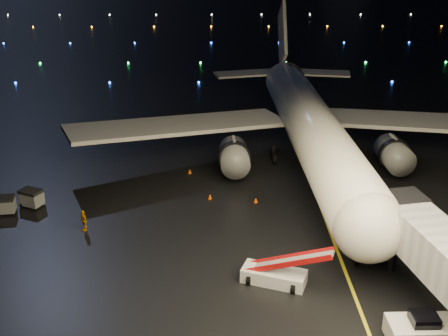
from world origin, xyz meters
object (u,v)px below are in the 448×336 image
at_px(airliner, 308,93).
at_px(baggage_cart_1, 4,205).
at_px(pushback_tug, 423,328).
at_px(belt_loader, 274,263).
at_px(baggage_cart_0, 31,198).
at_px(crew_c, 84,220).

xyz_separation_m(airliner, baggage_cart_1, (-29.76, -14.02, -6.75)).
bearing_deg(pushback_tug, belt_loader, 141.54).
relative_size(belt_loader, baggage_cart_0, 3.44).
bearing_deg(crew_c, pushback_tug, 25.77).
bearing_deg(airliner, baggage_cart_1, -156.31).
height_order(airliner, crew_c, airliner).
relative_size(airliner, baggage_cart_0, 26.82).
xyz_separation_m(pushback_tug, baggage_cart_0, (-30.39, 19.51, -0.18)).
relative_size(pushback_tug, crew_c, 2.25).
bearing_deg(belt_loader, pushback_tug, -17.27).
height_order(airliner, belt_loader, airliner).
bearing_deg(airliner, pushback_tug, -86.68).
relative_size(baggage_cart_0, baggage_cart_1, 1.02).
height_order(pushback_tug, baggage_cart_0, pushback_tug).
xyz_separation_m(crew_c, baggage_cart_1, (-8.05, 3.33, -0.13)).
bearing_deg(belt_loader, baggage_cart_0, 169.66).
relative_size(belt_loader, crew_c, 3.56).
bearing_deg(baggage_cart_1, baggage_cart_0, 24.56).
xyz_separation_m(airliner, pushback_tug, (2.73, -32.13, -6.55)).
xyz_separation_m(belt_loader, baggage_cart_0, (-21.70, 12.83, -0.82)).
bearing_deg(baggage_cart_1, crew_c, -31.71).
bearing_deg(belt_loader, crew_c, 173.03).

